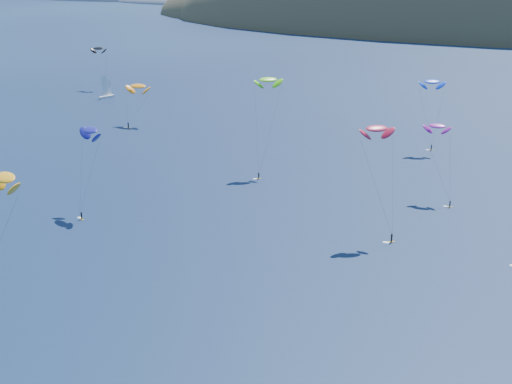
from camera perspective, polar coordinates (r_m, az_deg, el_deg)
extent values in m
ellipsoid|color=#3D3526|center=(674.28, 6.13, 13.31)|extent=(340.00, 240.00, 120.00)
ellipsoid|color=slate|center=(869.85, -4.30, 14.91)|extent=(240.00, 180.00, 44.00)
cube|color=silver|center=(300.16, -11.87, 7.46)|extent=(3.46, 7.21, 0.84)
cylinder|color=silver|center=(299.63, -11.88, 8.40)|extent=(0.13, 0.13, 9.76)
cube|color=gold|center=(246.94, -10.17, 5.07)|extent=(1.55, 0.50, 0.08)
cylinder|color=black|center=(246.71, -10.18, 5.28)|extent=(0.36, 0.36, 1.64)
sphere|color=#8C6047|center=(246.50, -10.19, 5.50)|extent=(0.28, 0.28, 0.28)
ellipsoid|color=orange|center=(250.79, -9.42, 8.36)|extent=(9.17, 4.52, 5.04)
ellipsoid|color=#FFA317|center=(126.88, -19.47, 1.10)|extent=(9.51, 7.01, 4.81)
cube|color=gold|center=(189.17, 0.22, 1.08)|extent=(1.28, 1.14, 0.07)
cylinder|color=black|center=(188.91, 0.22, 1.33)|extent=(0.31, 0.31, 1.42)
sphere|color=#8C6047|center=(188.66, 0.22, 1.57)|extent=(0.24, 0.24, 0.24)
ellipsoid|color=#62E114|center=(193.79, 0.99, 8.99)|extent=(8.16, 7.58, 4.26)
cube|color=gold|center=(222.67, 13.84, 3.29)|extent=(1.37, 0.83, 0.07)
cylinder|color=black|center=(222.46, 13.85, 3.49)|extent=(0.31, 0.31, 1.41)
sphere|color=#8C6047|center=(222.25, 13.87, 3.70)|extent=(0.24, 0.24, 0.24)
ellipsoid|color=blue|center=(221.02, 13.92, 8.57)|extent=(8.38, 6.03, 4.25)
cube|color=gold|center=(174.67, 15.23, -1.15)|extent=(1.26, 0.41, 0.07)
cylinder|color=black|center=(174.41, 15.26, -0.91)|extent=(0.29, 0.29, 1.33)
sphere|color=#8C6047|center=(174.16, 15.28, -0.67)|extent=(0.22, 0.22, 0.22)
ellipsoid|color=#971692|center=(178.10, 14.30, 5.15)|extent=(6.46, 3.20, 3.54)
cube|color=gold|center=(151.45, 10.77, -3.94)|extent=(1.42, 1.23, 0.08)
cylinder|color=black|center=(151.09, 10.79, -3.62)|extent=(0.34, 0.34, 1.57)
sphere|color=#8C6047|center=(150.75, 10.82, -3.30)|extent=(0.26, 0.26, 0.26)
ellipsoid|color=#BF1C3A|center=(150.34, 9.65, 5.04)|extent=(8.01, 7.27, 4.15)
cube|color=gold|center=(165.73, -13.77, -2.12)|extent=(1.40, 1.01, 0.08)
cylinder|color=black|center=(165.43, -13.79, -1.84)|extent=(0.32, 0.32, 1.47)
sphere|color=#8C6047|center=(165.14, -13.81, -1.56)|extent=(0.25, 0.25, 0.25)
ellipsoid|color=navy|center=(167.99, -13.12, 4.86)|extent=(9.00, 7.24, 4.56)
cube|color=gold|center=(317.72, -11.82, 8.04)|extent=(1.55, 0.65, 0.08)
cylinder|color=black|center=(317.55, -11.83, 8.21)|extent=(0.35, 0.35, 1.61)
sphere|color=#8C6047|center=(317.38, -11.84, 8.37)|extent=(0.27, 0.27, 0.27)
ellipsoid|color=black|center=(320.11, -12.49, 11.16)|extent=(7.67, 4.41, 4.05)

